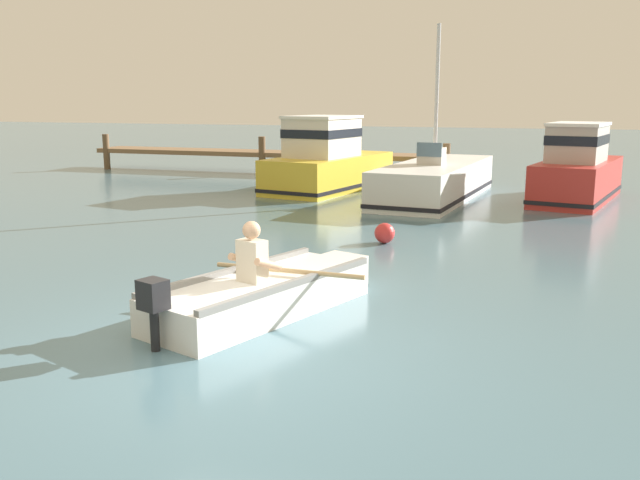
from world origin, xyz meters
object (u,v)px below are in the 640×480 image
(moored_boat_red, at_px, (577,172))
(mooring_buoy, at_px, (385,233))
(moored_boat_yellow, at_px, (327,163))
(moored_boat_white, at_px, (435,181))
(rowboat_with_person, at_px, (265,293))

(moored_boat_red, distance_m, mooring_buoy, 7.70)
(moored_boat_yellow, height_order, moored_boat_white, moored_boat_white)
(moored_boat_yellow, distance_m, mooring_buoy, 7.68)
(rowboat_with_person, bearing_deg, moored_boat_white, 87.88)
(moored_boat_yellow, height_order, moored_boat_red, moored_boat_yellow)
(moored_boat_red, relative_size, mooring_buoy, 12.59)
(moored_boat_yellow, bearing_deg, moored_boat_white, -12.86)
(moored_boat_yellow, distance_m, moored_boat_white, 3.39)
(moored_boat_yellow, xyz_separation_m, moored_boat_red, (6.87, -0.06, -0.03))
(rowboat_with_person, distance_m, moored_boat_white, 10.72)
(moored_boat_yellow, relative_size, moored_boat_white, 0.80)
(rowboat_with_person, distance_m, mooring_buoy, 4.60)
(moored_boat_yellow, bearing_deg, rowboat_with_person, -75.86)
(moored_boat_white, bearing_deg, moored_boat_red, 10.87)
(rowboat_with_person, distance_m, moored_boat_red, 12.08)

